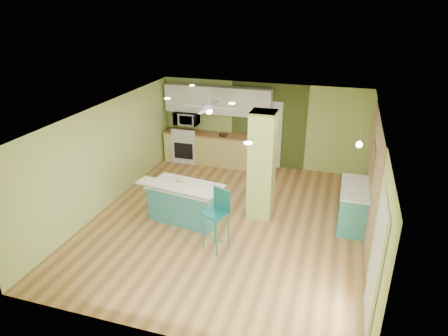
{
  "coord_description": "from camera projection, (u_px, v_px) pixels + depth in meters",
  "views": [
    {
      "loc": [
        2.26,
        -7.59,
        4.71
      ],
      "look_at": [
        -0.2,
        0.4,
        1.13
      ],
      "focal_mm": 32.0,
      "sensor_mm": 36.0,
      "label": 1
    }
  ],
  "objects": [
    {
      "name": "canister",
      "position": [
        179.0,
        183.0,
        8.83
      ],
      "size": [
        0.15,
        0.15,
        0.15
      ],
      "primitive_type": "cylinder",
      "color": "gold",
      "rests_on": "peninsula"
    },
    {
      "name": "french_door",
      "position": [
        375.0,
        266.0,
        5.89
      ],
      "size": [
        0.04,
        1.08,
        2.1
      ],
      "primitive_type": "cube",
      "color": "silver",
      "rests_on": "floor"
    },
    {
      "name": "ceiling",
      "position": [
        228.0,
        115.0,
        8.14
      ],
      "size": [
        6.0,
        7.0,
        0.01
      ],
      "primitive_type": "cube",
      "color": "white",
      "rests_on": "wall_back"
    },
    {
      "name": "wood_panel",
      "position": [
        372.0,
        177.0,
        8.36
      ],
      "size": [
        0.02,
        3.4,
        2.5
      ],
      "primitive_type": "cube",
      "color": "#8C7050",
      "rests_on": "floor"
    },
    {
      "name": "bar_stool",
      "position": [
        219.0,
        210.0,
        7.82
      ],
      "size": [
        0.56,
        0.56,
        1.3
      ],
      "rotation": [
        0.0,
        0.0,
        -0.41
      ],
      "color": "#1C7A7E",
      "rests_on": "floor"
    },
    {
      "name": "upper_cabinets",
      "position": [
        217.0,
        100.0,
        11.63
      ],
      "size": [
        3.2,
        0.34,
        0.8
      ],
      "primitive_type": "cube",
      "color": "white",
      "rests_on": "wall_back"
    },
    {
      "name": "peninsula",
      "position": [
        185.0,
        202.0,
        9.01
      ],
      "size": [
        1.89,
        1.22,
        0.99
      ],
      "rotation": [
        0.0,
        0.0,
        -0.14
      ],
      "color": "teal",
      "rests_on": "floor"
    },
    {
      "name": "wall_back",
      "position": [
        262.0,
        125.0,
        11.72
      ],
      "size": [
        6.0,
        0.01,
        2.5
      ],
      "primitive_type": "cube",
      "color": "#B5C86B",
      "rests_on": "floor"
    },
    {
      "name": "ceiling_fan",
      "position": [
        209.0,
        107.0,
        10.36
      ],
      "size": [
        1.41,
        1.41,
        0.61
      ],
      "color": "white",
      "rests_on": "ceiling"
    },
    {
      "name": "kitchen_run",
      "position": [
        217.0,
        149.0,
        12.11
      ],
      "size": [
        3.25,
        0.63,
        0.94
      ],
      "color": "#D4C26F",
      "rests_on": "floor"
    },
    {
      "name": "olive_accent",
      "position": [
        268.0,
        126.0,
        11.65
      ],
      "size": [
        2.2,
        0.02,
        2.5
      ],
      "primitive_type": "cube",
      "color": "#455321",
      "rests_on": "floor"
    },
    {
      "name": "floor",
      "position": [
        227.0,
        221.0,
        9.13
      ],
      "size": [
        6.0,
        7.0,
        0.01
      ],
      "primitive_type": "cube",
      "color": "#915E33",
      "rests_on": "ground"
    },
    {
      "name": "column",
      "position": [
        262.0,
        166.0,
        8.9
      ],
      "size": [
        0.55,
        0.55,
        2.5
      ],
      "primitive_type": "cube",
      "color": "#A4BC57",
      "rests_on": "floor"
    },
    {
      "name": "stove",
      "position": [
        187.0,
        146.0,
        12.36
      ],
      "size": [
        0.76,
        0.66,
        1.08
      ],
      "color": "silver",
      "rests_on": "floor"
    },
    {
      "name": "pendant_lamp",
      "position": [
        359.0,
        144.0,
        8.33
      ],
      "size": [
        0.14,
        0.14,
        0.69
      ],
      "color": "silver",
      "rests_on": "ceiling"
    },
    {
      "name": "fruit_bowl",
      "position": [
        223.0,
        135.0,
        11.76
      ],
      "size": [
        0.33,
        0.33,
        0.07
      ],
      "primitive_type": "imported",
      "rotation": [
        0.0,
        0.0,
        0.24
      ],
      "color": "#3B2518",
      "rests_on": "kitchen_run"
    },
    {
      "name": "interior_door",
      "position": [
        268.0,
        134.0,
        11.72
      ],
      "size": [
        0.82,
        0.05,
        2.0
      ],
      "primitive_type": "cube",
      "color": "white",
      "rests_on": "floor"
    },
    {
      "name": "wall_right",
      "position": [
        374.0,
        189.0,
        7.82
      ],
      "size": [
        0.01,
        7.0,
        2.5
      ],
      "primitive_type": "cube",
      "color": "#B5C86B",
      "rests_on": "floor"
    },
    {
      "name": "wall_left",
      "position": [
        106.0,
        156.0,
        9.45
      ],
      "size": [
        0.01,
        7.0,
        2.5
      ],
      "primitive_type": "cube",
      "color": "#B5C86B",
      "rests_on": "floor"
    },
    {
      "name": "side_counter",
      "position": [
        353.0,
        205.0,
        8.85
      ],
      "size": [
        0.6,
        1.42,
        0.91
      ],
      "color": "teal",
      "rests_on": "floor"
    },
    {
      "name": "microwave",
      "position": [
        186.0,
        118.0,
        12.02
      ],
      "size": [
        0.7,
        0.48,
        0.39
      ],
      "primitive_type": "imported",
      "color": "white",
      "rests_on": "wall_back"
    },
    {
      "name": "wall_front",
      "position": [
        155.0,
        267.0,
        5.56
      ],
      "size": [
        6.0,
        0.01,
        2.5
      ],
      "primitive_type": "cube",
      "color": "#B5C86B",
      "rests_on": "floor"
    },
    {
      "name": "wall_decor",
      "position": [
        373.0,
        160.0,
        8.42
      ],
      "size": [
        0.03,
        0.9,
        0.7
      ],
      "primitive_type": "cube",
      "color": "brown",
      "rests_on": "wood_panel"
    }
  ]
}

